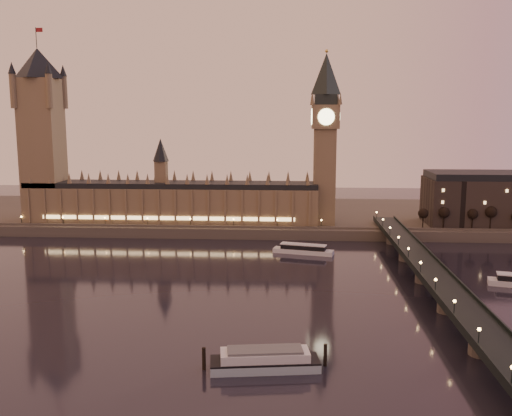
{
  "coord_description": "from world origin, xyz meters",
  "views": [
    {
      "loc": [
        34.16,
        -224.35,
        71.67
      ],
      "look_at": [
        17.91,
        35.0,
        29.49
      ],
      "focal_mm": 40.0,
      "sensor_mm": 36.0,
      "label": 1
    }
  ],
  "objects": [
    {
      "name": "ground",
      "position": [
        0.0,
        0.0,
        0.0
      ],
      "size": [
        700.0,
        700.0,
        0.0
      ],
      "primitive_type": "plane",
      "color": "black",
      "rests_on": "ground"
    },
    {
      "name": "far_embankment",
      "position": [
        30.0,
        165.0,
        3.0
      ],
      "size": [
        560.0,
        130.0,
        6.0
      ],
      "primitive_type": "cube",
      "color": "#423D35",
      "rests_on": "ground"
    },
    {
      "name": "palace_of_westminster",
      "position": [
        -40.12,
        120.99,
        21.71
      ],
      "size": [
        180.0,
        26.62,
        52.0
      ],
      "color": "brown",
      "rests_on": "ground"
    },
    {
      "name": "victoria_tower",
      "position": [
        -120.0,
        121.0,
        65.79
      ],
      "size": [
        31.68,
        31.68,
        118.0
      ],
      "color": "brown",
      "rests_on": "ground"
    },
    {
      "name": "big_ben",
      "position": [
        53.99,
        120.99,
        63.95
      ],
      "size": [
        17.68,
        17.68,
        104.0
      ],
      "color": "brown",
      "rests_on": "ground"
    },
    {
      "name": "westminster_bridge",
      "position": [
        91.61,
        0.0,
        5.52
      ],
      "size": [
        13.2,
        260.0,
        15.3
      ],
      "color": "black",
      "rests_on": "ground"
    },
    {
      "name": "bare_tree_0",
      "position": [
        110.62,
        109.0,
        14.73
      ],
      "size": [
        5.75,
        5.75,
        11.7
      ],
      "color": "black",
      "rests_on": "ground"
    },
    {
      "name": "bare_tree_1",
      "position": [
        124.11,
        109.0,
        14.73
      ],
      "size": [
        5.75,
        5.75,
        11.7
      ],
      "color": "black",
      "rests_on": "ground"
    },
    {
      "name": "bare_tree_2",
      "position": [
        137.6,
        109.0,
        14.73
      ],
      "size": [
        5.75,
        5.75,
        11.7
      ],
      "color": "black",
      "rests_on": "ground"
    },
    {
      "name": "bare_tree_3",
      "position": [
        151.09,
        109.0,
        14.73
      ],
      "size": [
        5.75,
        5.75,
        11.7
      ],
      "color": "black",
      "rests_on": "ground"
    },
    {
      "name": "cruise_boat_a",
      "position": [
        40.73,
        68.62,
        2.23
      ],
      "size": [
        32.37,
        14.16,
        5.06
      ],
      "rotation": [
        0.0,
        0.0,
        -0.24
      ],
      "color": "silver",
      "rests_on": "ground"
    },
    {
      "name": "moored_barge",
      "position": [
        27.11,
        -71.08,
        2.79
      ],
      "size": [
        35.72,
        12.85,
        6.61
      ],
      "rotation": [
        0.0,
        0.0,
        0.14
      ],
      "color": "#9AB5C4",
      "rests_on": "ground"
    }
  ]
}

